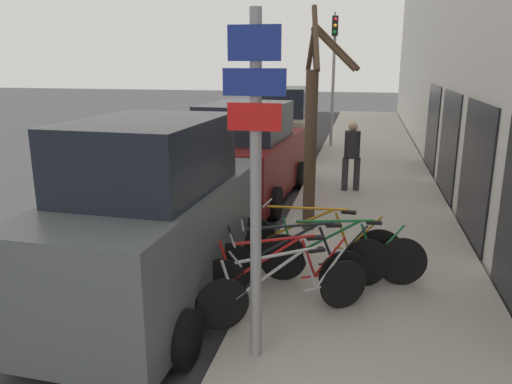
{
  "coord_description": "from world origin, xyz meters",
  "views": [
    {
      "loc": [
        2.36,
        -0.5,
        3.09
      ],
      "look_at": [
        0.87,
        6.42,
        1.22
      ],
      "focal_mm": 35.0,
      "sensor_mm": 36.0,
      "label": 1
    }
  ],
  "objects": [
    {
      "name": "parked_car_0",
      "position": [
        -0.14,
        5.12,
        1.1
      ],
      "size": [
        2.04,
        4.26,
        2.42
      ],
      "rotation": [
        0.0,
        0.0,
        -0.04
      ],
      "color": "#51565B",
      "rests_on": "ground"
    },
    {
      "name": "bicycle_0",
      "position": [
        1.58,
        4.76,
        0.52
      ],
      "size": [
        1.84,
        1.16,
        0.85
      ],
      "rotation": [
        0.0,
        0.0,
        2.13
      ],
      "color": "black",
      "rests_on": "sidewalk_curb"
    },
    {
      "name": "bicycle_1",
      "position": [
        1.49,
        5.13,
        0.53
      ],
      "size": [
        2.06,
        0.87,
        0.89
      ],
      "rotation": [
        0.0,
        0.0,
        1.95
      ],
      "color": "black",
      "rests_on": "sidewalk_curb"
    },
    {
      "name": "ground_plane",
      "position": [
        0.0,
        11.2,
        0.0
      ],
      "size": [
        80.0,
        80.0,
        0.0
      ],
      "primitive_type": "plane",
      "color": "#333335"
    },
    {
      "name": "traffic_light",
      "position": [
        1.27,
        17.16,
        3.03
      ],
      "size": [
        0.2,
        0.3,
        4.5
      ],
      "color": "#939399",
      "rests_on": "sidewalk_curb"
    },
    {
      "name": "building_facade",
      "position": [
        4.35,
        13.9,
        3.21
      ],
      "size": [
        0.23,
        32.0,
        6.5
      ],
      "color": "silver",
      "rests_on": "ground"
    },
    {
      "name": "pedestrian_near",
      "position": [
        2.14,
        11.0,
        1.07
      ],
      "size": [
        0.41,
        0.35,
        1.6
      ],
      "rotation": [
        0.0,
        0.0,
        3.38
      ],
      "color": "#333338",
      "rests_on": "sidewalk_curb"
    },
    {
      "name": "signpost",
      "position": [
        1.4,
        3.94,
        2.03
      ],
      "size": [
        0.57,
        0.13,
        3.39
      ],
      "color": "#939399",
      "rests_on": "sidewalk_curb"
    },
    {
      "name": "bicycle_4",
      "position": [
        1.78,
        6.32,
        0.55
      ],
      "size": [
        2.5,
        0.44,
        0.94
      ],
      "rotation": [
        0.0,
        0.0,
        1.48
      ],
      "color": "black",
      "rests_on": "sidewalk_curb"
    },
    {
      "name": "street_tree",
      "position": [
        1.52,
        8.06,
        1.95
      ],
      "size": [
        0.98,
        1.57,
        3.81
      ],
      "color": "#4C3828",
      "rests_on": "sidewalk_curb"
    },
    {
      "name": "parked_car_1",
      "position": [
        -0.14,
        10.22,
        1.01
      ],
      "size": [
        2.27,
        4.3,
        2.19
      ],
      "rotation": [
        0.0,
        0.0,
        -0.06
      ],
      "color": "maroon",
      "rests_on": "ground"
    },
    {
      "name": "sidewalk_curb",
      "position": [
        2.6,
        14.0,
        0.07
      ],
      "size": [
        3.2,
        32.0,
        0.15
      ],
      "color": "#ADA89E",
      "rests_on": "ground"
    },
    {
      "name": "bicycle_2",
      "position": [
        1.62,
        5.57,
        0.55
      ],
      "size": [
        2.39,
        0.82,
        0.92
      ],
      "rotation": [
        0.0,
        0.0,
        1.87
      ],
      "color": "black",
      "rests_on": "sidewalk_curb"
    },
    {
      "name": "bicycle_3",
      "position": [
        2.17,
        5.9,
        0.54
      ],
      "size": [
        2.25,
        0.44,
        0.92
      ],
      "rotation": [
        0.0,
        0.0,
        1.69
      ],
      "color": "black",
      "rests_on": "sidewalk_curb"
    },
    {
      "name": "parked_car_2",
      "position": [
        -0.25,
        15.76,
        1.01
      ],
      "size": [
        2.07,
        4.27,
        2.25
      ],
      "rotation": [
        0.0,
        0.0,
        0.03
      ],
      "color": "gray",
      "rests_on": "ground"
    }
  ]
}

